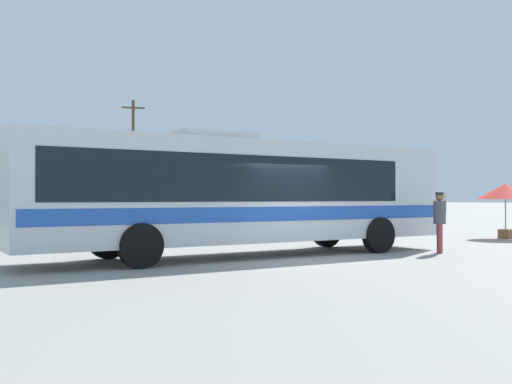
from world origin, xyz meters
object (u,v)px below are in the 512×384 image
(attendant_by_bus_door, at_px, (440,218))
(utility_pole_near, at_px, (133,157))
(vendor_umbrella_near_gate_red, at_px, (505,192))
(coach_bus_silver_blue, at_px, (239,191))

(attendant_by_bus_door, distance_m, utility_pole_near, 33.42)
(attendant_by_bus_door, xyz_separation_m, utility_pole_near, (2.47, 33.10, 3.86))
(vendor_umbrella_near_gate_red, relative_size, utility_pole_near, 0.24)
(vendor_umbrella_near_gate_red, distance_m, utility_pole_near, 30.73)
(coach_bus_silver_blue, height_order, vendor_umbrella_near_gate_red, coach_bus_silver_blue)
(attendant_by_bus_door, distance_m, vendor_umbrella_near_gate_red, 7.68)
(utility_pole_near, bearing_deg, attendant_by_bus_door, -94.26)
(attendant_by_bus_door, relative_size, utility_pole_near, 0.19)
(attendant_by_bus_door, bearing_deg, vendor_umbrella_near_gate_red, 22.08)
(coach_bus_silver_blue, distance_m, vendor_umbrella_near_gate_red, 12.58)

